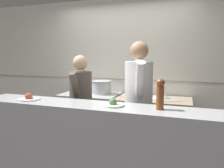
# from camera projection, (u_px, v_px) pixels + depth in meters

# --- Properties ---
(wall_back_tiled) EXTENTS (8.00, 0.06, 2.60)m
(wall_back_tiled) POSITION_uv_depth(u_px,v_px,m) (124.00, 71.00, 4.01)
(wall_back_tiled) COLOR silver
(wall_back_tiled) RESTS_ON ground_plane
(oven_range) EXTENTS (0.99, 0.71, 0.91)m
(oven_range) POSITION_uv_depth(u_px,v_px,m) (91.00, 119.00, 3.91)
(oven_range) COLOR #232326
(oven_range) RESTS_ON ground_plane
(prep_counter) EXTENTS (1.18, 0.65, 0.90)m
(prep_counter) POSITION_uv_depth(u_px,v_px,m) (153.00, 126.00, 3.55)
(prep_counter) COLOR gray
(prep_counter) RESTS_ON ground_plane
(pass_counter) EXTENTS (2.81, 0.45, 1.05)m
(pass_counter) POSITION_uv_depth(u_px,v_px,m) (90.00, 150.00, 2.47)
(pass_counter) COLOR #B7BABF
(pass_counter) RESTS_ON ground_plane
(stock_pot) EXTENTS (0.29, 0.29, 0.18)m
(stock_pot) POSITION_uv_depth(u_px,v_px,m) (79.00, 87.00, 3.93)
(stock_pot) COLOR #B7BABF
(stock_pot) RESTS_ON oven_range
(sauce_pot) EXTENTS (0.36, 0.36, 0.23)m
(sauce_pot) POSITION_uv_depth(u_px,v_px,m) (102.00, 87.00, 3.83)
(sauce_pot) COLOR #B7BABF
(sauce_pot) RESTS_ON oven_range
(mixing_bowl_steel) EXTENTS (0.29, 0.29, 0.11)m
(mixing_bowl_steel) POSITION_uv_depth(u_px,v_px,m) (161.00, 95.00, 3.50)
(mixing_bowl_steel) COLOR #B7BABF
(mixing_bowl_steel) RESTS_ON prep_counter
(chefs_knife) EXTENTS (0.39, 0.16, 0.02)m
(chefs_knife) POSITION_uv_depth(u_px,v_px,m) (167.00, 101.00, 3.27)
(chefs_knife) COLOR #B7BABF
(chefs_knife) RESTS_ON prep_counter
(plated_dish_main) EXTENTS (0.25, 0.25, 0.09)m
(plated_dish_main) POSITION_uv_depth(u_px,v_px,m) (29.00, 98.00, 2.63)
(plated_dish_main) COLOR white
(plated_dish_main) RESTS_ON pass_counter
(plated_dish_appetiser) EXTENTS (0.24, 0.24, 0.08)m
(plated_dish_appetiser) POSITION_uv_depth(u_px,v_px,m) (113.00, 104.00, 2.33)
(plated_dish_appetiser) COLOR white
(plated_dish_appetiser) RESTS_ON pass_counter
(pepper_mill) EXTENTS (0.08, 0.08, 0.31)m
(pepper_mill) POSITION_uv_depth(u_px,v_px,m) (160.00, 93.00, 2.15)
(pepper_mill) COLOR brown
(pepper_mill) RESTS_ON pass_counter
(chef_head_cook) EXTENTS (0.36, 0.69, 1.58)m
(chef_head_cook) POSITION_uv_depth(u_px,v_px,m) (81.00, 104.00, 3.16)
(chef_head_cook) COLOR black
(chef_head_cook) RESTS_ON ground_plane
(chef_sous) EXTENTS (0.44, 0.76, 1.76)m
(chef_sous) POSITION_uv_depth(u_px,v_px,m) (138.00, 102.00, 2.84)
(chef_sous) COLOR black
(chef_sous) RESTS_ON ground_plane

